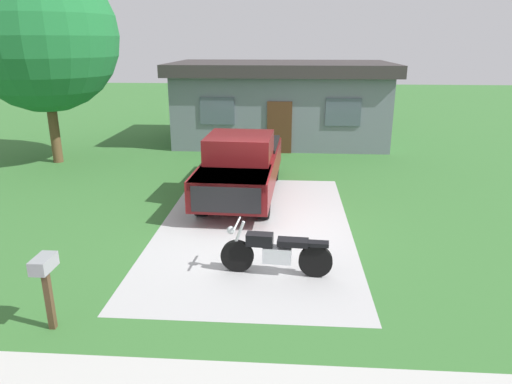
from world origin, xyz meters
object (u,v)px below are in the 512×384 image
object	(u,v)px
neighbor_house	(281,101)
mailbox	(45,274)
pickup_truck	(242,164)
shade_tree	(42,36)
motorcycle	(275,252)

from	to	relation	value
neighbor_house	mailbox	bearing A→B (deg)	-102.62
pickup_truck	mailbox	xyz separation A→B (m)	(-2.39, -7.03, 0.03)
mailbox	shade_tree	world-z (taller)	shade_tree
pickup_truck	neighbor_house	xyz separation A→B (m)	(0.98, 8.02, 0.84)
shade_tree	mailbox	bearing A→B (deg)	-64.49
motorcycle	neighbor_house	distance (m)	13.03
motorcycle	mailbox	bearing A→B (deg)	-149.29
motorcycle	pickup_truck	distance (m)	5.09
pickup_truck	shade_tree	bearing A→B (deg)	154.99
shade_tree	neighbor_house	size ratio (longest dim) A/B	0.75
motorcycle	neighbor_house	world-z (taller)	neighbor_house
mailbox	shade_tree	distance (m)	12.15
mailbox	neighbor_house	bearing A→B (deg)	77.38
mailbox	shade_tree	bearing A→B (deg)	115.51
motorcycle	pickup_truck	bearing A→B (deg)	102.89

